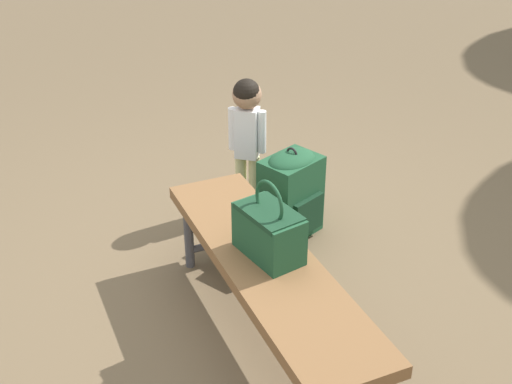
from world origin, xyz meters
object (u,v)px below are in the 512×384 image
object	(u,v)px
park_bench	(268,270)
child_standing	(247,125)
backpack_large	(291,191)
handbag	(269,230)
backpack_small	(273,234)

from	to	relation	value
park_bench	child_standing	size ratio (longest dim) A/B	1.95
park_bench	backpack_large	bearing A→B (deg)	-21.45
child_standing	backpack_large	xyz separation A→B (m)	(-0.33, -0.19, -0.29)
handbag	backpack_large	world-z (taller)	handbag
child_standing	backpack_small	xyz separation A→B (m)	(-0.60, -0.01, -0.38)
backpack_large	backpack_small	bearing A→B (deg)	147.93
child_standing	backpack_large	distance (m)	0.47
park_bench	backpack_large	world-z (taller)	backpack_large
handbag	backpack_small	distance (m)	0.70
backpack_small	child_standing	bearing A→B (deg)	1.30
handbag	child_standing	size ratio (longest dim) A/B	0.44
park_bench	child_standing	world-z (taller)	child_standing
handbag	backpack_large	size ratio (longest dim) A/B	0.67
park_bench	handbag	bearing A→B (deg)	-18.30
handbag	child_standing	distance (m)	1.17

